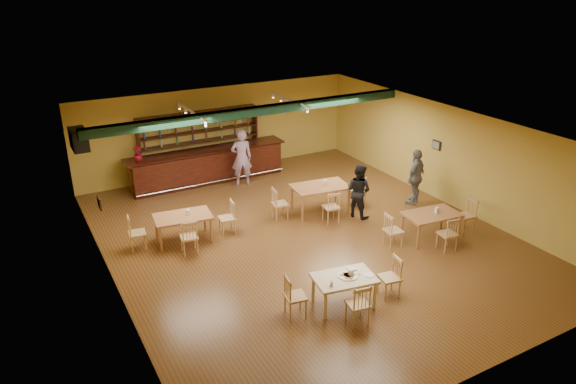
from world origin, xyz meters
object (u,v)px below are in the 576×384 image
dining_table_b (320,199)px  near_table (344,291)px  dining_table_a (184,228)px  dining_table_d (430,226)px  patron_right_a (359,191)px  bar_counter (208,166)px  patron_bar (242,158)px

dining_table_b → near_table: bearing=-108.9°
dining_table_a → dining_table_d: bearing=-20.5°
dining_table_a → patron_right_a: bearing=-3.8°
bar_counter → dining_table_a: bearing=-119.7°
bar_counter → dining_table_b: (2.02, -3.91, -0.15)m
patron_bar → patron_right_a: 4.34m
near_table → patron_bar: size_ratio=0.68×
bar_counter → dining_table_d: 7.74m
dining_table_d → near_table: bearing=-153.3°
bar_counter → dining_table_a: (-2.14, -3.75, -0.20)m
bar_counter → patron_bar: 1.27m
bar_counter → near_table: size_ratio=4.23×
dining_table_b → near_table: size_ratio=1.27×
bar_counter → dining_table_a: bar_counter is taller
dining_table_a → patron_right_a: 5.06m
dining_table_d → near_table: size_ratio=1.13×
dining_table_d → dining_table_b: bearing=125.9°
near_table → bar_counter: bearing=99.0°
dining_table_b → dining_table_a: bearing=-175.0°
near_table → patron_bar: patron_bar is taller
dining_table_a → dining_table_b: dining_table_b is taller
dining_table_a → patron_right_a: (4.95, -0.96, 0.43)m
dining_table_b → bar_counter: bearing=124.6°
dining_table_a → dining_table_d: 6.57m
dining_table_a → patron_bar: 4.25m
dining_table_d → patron_bar: size_ratio=0.77×
dining_table_a → patron_bar: size_ratio=0.78×
patron_bar → dining_table_d: bearing=129.6°
dining_table_b → patron_right_a: patron_right_a is taller
bar_counter → patron_right_a: (2.82, -4.71, 0.23)m
dining_table_b → patron_right_a: bearing=-37.7°
dining_table_a → near_table: size_ratio=1.14×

